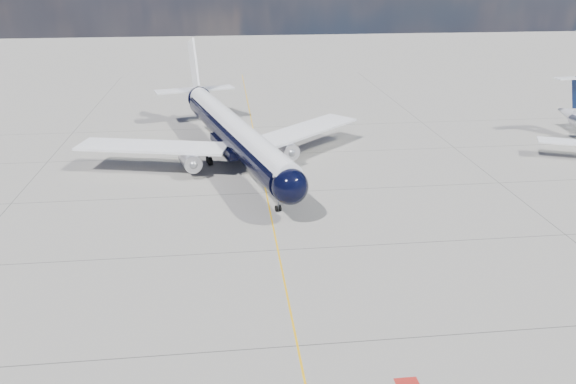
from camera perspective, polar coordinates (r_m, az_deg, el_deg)
The scene contains 3 objects.
ground at distance 73.51m, azimuth -2.53°, elevation 1.38°, with size 320.00×320.00×0.00m, color gray.
taxiway_centerline at distance 68.87m, azimuth -2.23°, elevation -0.08°, with size 0.16×160.00×0.01m, color #E6A50C.
main_airliner at distance 78.90m, azimuth -5.77°, elevation 6.25°, with size 40.59×50.27×14.76m.
Camera 1 is at (-4.51, -38.61, 26.00)m, focal length 35.00 mm.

